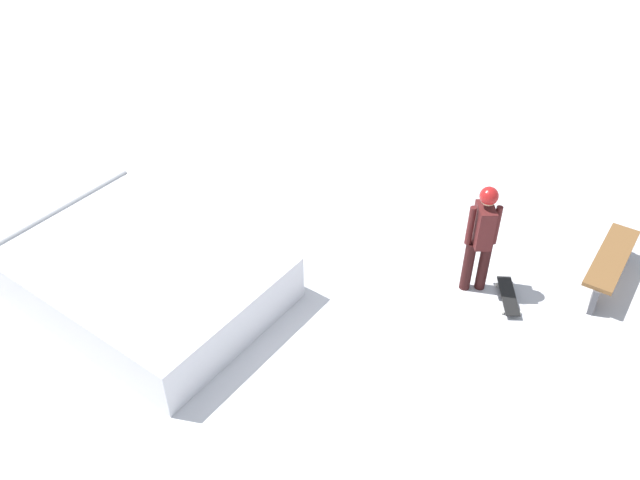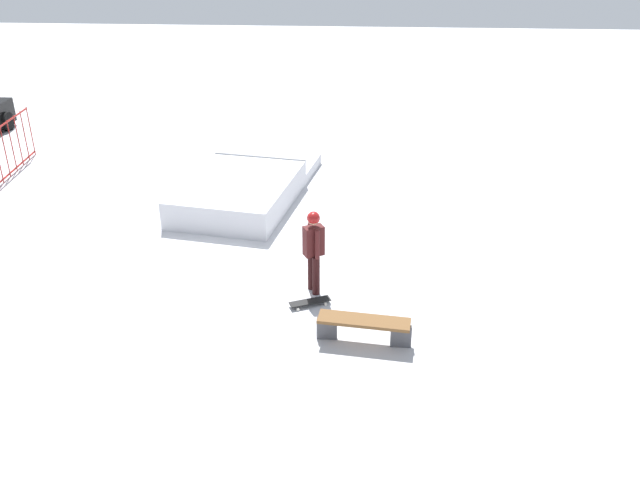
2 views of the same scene
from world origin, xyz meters
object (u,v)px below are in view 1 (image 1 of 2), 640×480
Objects in this scene: skate_ramp at (122,265)px; park_bench at (610,262)px; skater at (482,232)px; skateboard at (508,296)px.

park_bench is (-6.23, -3.15, 0.04)m from skate_ramp.
skater reaches higher than park_bench.
skate_ramp reaches higher than skateboard.
skater is at bearing 30.65° from park_bench.
skater reaches higher than skate_ramp.
park_bench is at bearing -87.58° from skater.
skateboard is (-0.53, 0.03, -0.93)m from skater.
skate_ramp reaches higher than park_bench.
skate_ramp is 5.07m from skater.
skate_ramp is 5.50m from skateboard.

